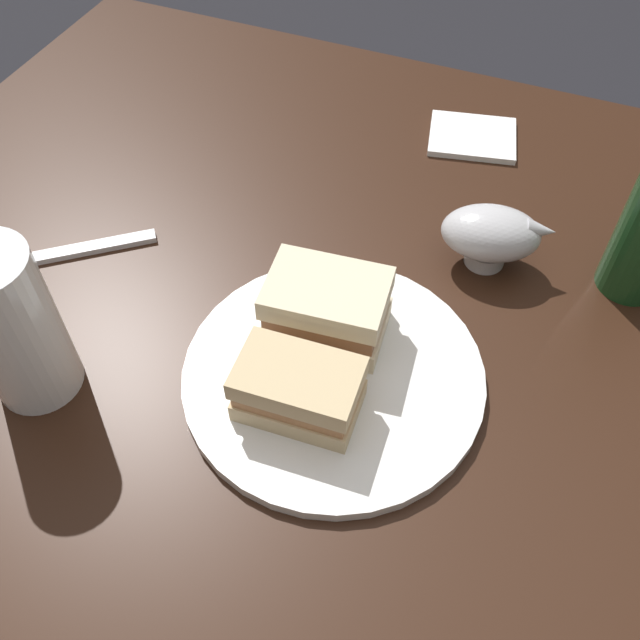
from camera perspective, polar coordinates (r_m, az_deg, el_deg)
The scene contains 12 objects.
ground_plane at distance 1.37m, azimuth -0.57°, elevation -18.66°, with size 6.00×6.00×0.00m, color black.
dining_table at distance 1.03m, azimuth -0.73°, elevation -11.68°, with size 1.12×0.98×0.72m, color black.
plate at distance 0.67m, azimuth 1.11°, elevation -4.50°, with size 0.29×0.29×0.01m, color white.
sandwich_half_left at distance 0.67m, azimuth 0.55°, elevation 0.97°, with size 0.12×0.09×0.07m.
sandwich_half_right at distance 0.62m, azimuth -1.78°, elevation -5.67°, with size 0.11×0.07×0.06m.
potato_wedge_front at distance 0.64m, azimuth -3.65°, elevation -5.46°, with size 0.05×0.02×0.02m, color #B77F33.
potato_wedge_middle at distance 0.64m, azimuth -4.77°, elevation -5.49°, with size 0.05×0.02×0.02m, color #AD702D.
potato_wedge_back at distance 0.68m, azimuth -1.03°, elevation -0.49°, with size 0.04×0.02×0.02m, color gold.
pint_glass at distance 0.67m, azimuth -23.53°, elevation -1.03°, with size 0.08×0.08×0.16m.
gravy_boat at distance 0.76m, azimuth 13.88°, elevation 6.86°, with size 0.12×0.09×0.07m.
napkin at distance 0.95m, azimuth 12.34°, elevation 14.41°, with size 0.11×0.09×0.01m, color white.
fork at distance 0.82m, azimuth -19.42°, elevation 5.33°, with size 0.18×0.02×0.01m, color silver.
Camera 1 is at (-0.19, 0.43, 1.28)m, focal length 39.20 mm.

